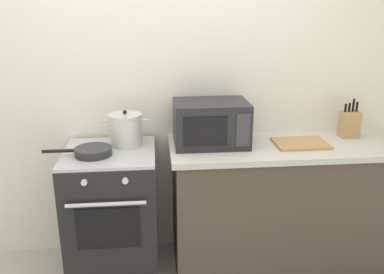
# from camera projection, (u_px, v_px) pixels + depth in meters

# --- Properties ---
(back_wall) EXTENTS (4.40, 0.10, 2.50)m
(back_wall) POSITION_uv_depth(u_px,v_px,m) (201.00, 89.00, 2.97)
(back_wall) COLOR silver
(back_wall) RESTS_ON ground_plane
(lower_cabinet_right) EXTENTS (1.64, 0.56, 0.88)m
(lower_cabinet_right) POSITION_uv_depth(u_px,v_px,m) (287.00, 206.00, 2.95)
(lower_cabinet_right) COLOR #4C4238
(lower_cabinet_right) RESTS_ON ground_plane
(countertop_right) EXTENTS (1.70, 0.60, 0.04)m
(countertop_right) POSITION_uv_depth(u_px,v_px,m) (292.00, 147.00, 2.80)
(countertop_right) COLOR beige
(countertop_right) RESTS_ON lower_cabinet_right
(stove) EXTENTS (0.60, 0.64, 0.92)m
(stove) POSITION_uv_depth(u_px,v_px,m) (113.00, 213.00, 2.80)
(stove) COLOR black
(stove) RESTS_ON ground_plane
(stock_pot) EXTENTS (0.31, 0.22, 0.25)m
(stock_pot) POSITION_uv_depth(u_px,v_px,m) (126.00, 130.00, 2.74)
(stock_pot) COLOR silver
(stock_pot) RESTS_ON stove
(frying_pan) EXTENTS (0.44, 0.24, 0.05)m
(frying_pan) POSITION_uv_depth(u_px,v_px,m) (92.00, 151.00, 2.58)
(frying_pan) COLOR #28282B
(frying_pan) RESTS_ON stove
(microwave) EXTENTS (0.50, 0.37, 0.30)m
(microwave) POSITION_uv_depth(u_px,v_px,m) (211.00, 123.00, 2.76)
(microwave) COLOR #232326
(microwave) RESTS_ON countertop_right
(cutting_board) EXTENTS (0.36, 0.26, 0.02)m
(cutting_board) POSITION_uv_depth(u_px,v_px,m) (301.00, 143.00, 2.78)
(cutting_board) COLOR tan
(cutting_board) RESTS_ON countertop_right
(knife_block) EXTENTS (0.13, 0.10, 0.28)m
(knife_block) POSITION_uv_depth(u_px,v_px,m) (349.00, 124.00, 2.92)
(knife_block) COLOR tan
(knife_block) RESTS_ON countertop_right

